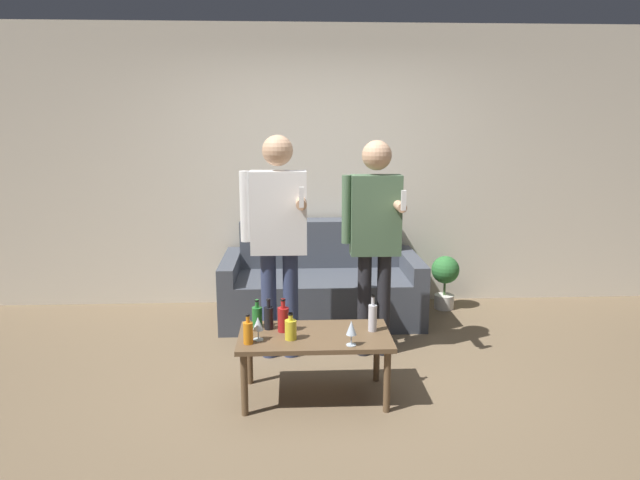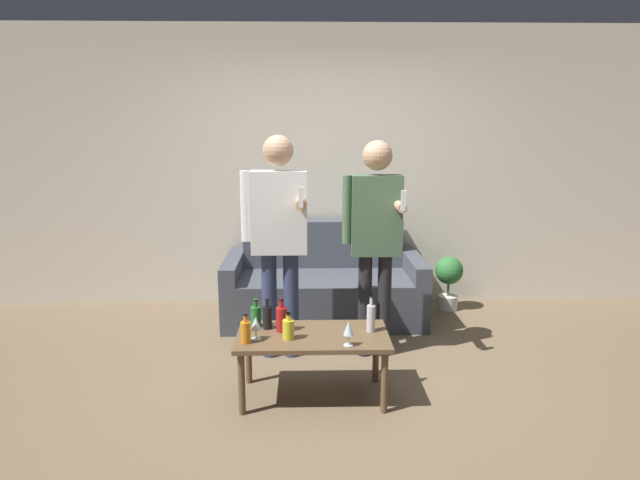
{
  "view_description": "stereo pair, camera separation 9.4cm",
  "coord_description": "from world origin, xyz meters",
  "views": [
    {
      "loc": [
        -0.28,
        -3.57,
        1.79
      ],
      "look_at": [
        -0.08,
        0.47,
        0.95
      ],
      "focal_mm": 32.0,
      "sensor_mm": 36.0,
      "label": 1
    },
    {
      "loc": [
        -0.18,
        -3.58,
        1.79
      ],
      "look_at": [
        -0.08,
        0.47,
        0.95
      ],
      "focal_mm": 32.0,
      "sensor_mm": 36.0,
      "label": 2
    }
  ],
  "objects": [
    {
      "name": "ground_plane",
      "position": [
        0.0,
        0.0,
        0.0
      ],
      "size": [
        16.0,
        16.0,
        0.0
      ],
      "primitive_type": "plane",
      "color": "#756047"
    },
    {
      "name": "wall_back",
      "position": [
        0.0,
        2.03,
        1.35
      ],
      "size": [
        8.0,
        0.06,
        2.7
      ],
      "color": "beige",
      "rests_on": "ground_plane"
    },
    {
      "name": "couch",
      "position": [
        -0.02,
        1.55,
        0.31
      ],
      "size": [
        1.8,
        0.94,
        0.87
      ],
      "color": "#474C56",
      "rests_on": "ground_plane"
    },
    {
      "name": "coffee_table",
      "position": [
        -0.14,
        -0.08,
        0.39
      ],
      "size": [
        0.99,
        0.54,
        0.44
      ],
      "color": "brown",
      "rests_on": "ground_plane"
    },
    {
      "name": "bottle_orange",
      "position": [
        -0.56,
        -0.22,
        0.51
      ],
      "size": [
        0.06,
        0.06,
        0.19
      ],
      "color": "orange",
      "rests_on": "coffee_table"
    },
    {
      "name": "bottle_green",
      "position": [
        0.24,
        -0.03,
        0.53
      ],
      "size": [
        0.06,
        0.06,
        0.25
      ],
      "color": "silver",
      "rests_on": "coffee_table"
    },
    {
      "name": "bottle_dark",
      "position": [
        -0.3,
        -0.16,
        0.51
      ],
      "size": [
        0.08,
        0.08,
        0.17
      ],
      "color": "yellow",
      "rests_on": "coffee_table"
    },
    {
      "name": "bottle_yellow",
      "position": [
        -0.35,
        -0.01,
        0.53
      ],
      "size": [
        0.07,
        0.07,
        0.22
      ],
      "color": "#B21E1E",
      "rests_on": "coffee_table"
    },
    {
      "name": "bottle_red",
      "position": [
        -0.52,
        0.07,
        0.51
      ],
      "size": [
        0.07,
        0.07,
        0.19
      ],
      "color": "#23752D",
      "rests_on": "coffee_table"
    },
    {
      "name": "bottle_clear",
      "position": [
        -0.45,
        0.04,
        0.52
      ],
      "size": [
        0.06,
        0.06,
        0.21
      ],
      "color": "black",
      "rests_on": "coffee_table"
    },
    {
      "name": "wine_glass_near",
      "position": [
        0.07,
        -0.27,
        0.55
      ],
      "size": [
        0.07,
        0.07,
        0.16
      ],
      "color": "silver",
      "rests_on": "coffee_table"
    },
    {
      "name": "wine_glass_far",
      "position": [
        -0.5,
        -0.16,
        0.54
      ],
      "size": [
        0.07,
        0.07,
        0.15
      ],
      "color": "silver",
      "rests_on": "coffee_table"
    },
    {
      "name": "person_standing_left",
      "position": [
        -0.39,
        0.61,
        1.01
      ],
      "size": [
        0.49,
        0.43,
        1.7
      ],
      "color": "navy",
      "rests_on": "ground_plane"
    },
    {
      "name": "person_standing_right",
      "position": [
        0.34,
        0.61,
        1.0
      ],
      "size": [
        0.44,
        0.42,
        1.66
      ],
      "color": "#232328",
      "rests_on": "ground_plane"
    },
    {
      "name": "potted_plant",
      "position": [
        1.19,
        1.7,
        0.32
      ],
      "size": [
        0.27,
        0.27,
        0.52
      ],
      "color": "silver",
      "rests_on": "ground_plane"
    }
  ]
}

